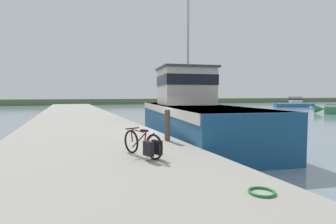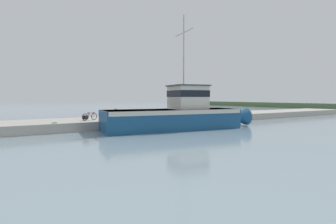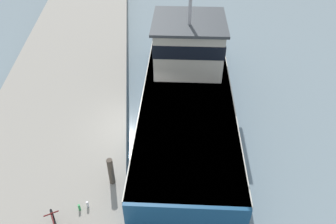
{
  "view_description": "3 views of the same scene",
  "coord_description": "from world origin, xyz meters",
  "px_view_note": "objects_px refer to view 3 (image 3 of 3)",
  "views": [
    {
      "loc": [
        -4.61,
        -11.77,
        2.47
      ],
      "look_at": [
        0.01,
        0.1,
        1.65
      ],
      "focal_mm": 28.0,
      "sensor_mm": 36.0,
      "label": 1
    },
    {
      "loc": [
        22.38,
        -12.18,
        3.0
      ],
      "look_at": [
        0.67,
        1.78,
        1.57
      ],
      "focal_mm": 28.0,
      "sensor_mm": 36.0,
      "label": 2
    },
    {
      "loc": [
        0.01,
        -10.59,
        9.96
      ],
      "look_at": [
        1.06,
        -0.02,
        1.49
      ],
      "focal_mm": 35.0,
      "sensor_mm": 36.0,
      "label": 3
    }
  ],
  "objects_px": {
    "water_bottle_on_curb": "(79,207)",
    "water_bottle_by_bike": "(88,204)",
    "fishing_boat_main": "(187,84)",
    "mooring_post": "(111,171)"
  },
  "relations": [
    {
      "from": "mooring_post",
      "to": "water_bottle_on_curb",
      "type": "height_order",
      "value": "mooring_post"
    },
    {
      "from": "mooring_post",
      "to": "water_bottle_on_curb",
      "type": "relative_size",
      "value": 4.6
    },
    {
      "from": "fishing_boat_main",
      "to": "mooring_post",
      "type": "distance_m",
      "value": 6.02
    },
    {
      "from": "mooring_post",
      "to": "water_bottle_by_bike",
      "type": "relative_size",
      "value": 4.42
    },
    {
      "from": "water_bottle_by_bike",
      "to": "fishing_boat_main",
      "type": "bearing_deg",
      "value": 55.28
    },
    {
      "from": "water_bottle_on_curb",
      "to": "water_bottle_by_bike",
      "type": "distance_m",
      "value": 0.27
    },
    {
      "from": "water_bottle_on_curb",
      "to": "water_bottle_by_bike",
      "type": "relative_size",
      "value": 0.96
    },
    {
      "from": "water_bottle_by_bike",
      "to": "mooring_post",
      "type": "bearing_deg",
      "value": 51.3
    },
    {
      "from": "fishing_boat_main",
      "to": "water_bottle_on_curb",
      "type": "bearing_deg",
      "value": -117.54
    },
    {
      "from": "water_bottle_on_curb",
      "to": "water_bottle_by_bike",
      "type": "xyz_separation_m",
      "value": [
        0.26,
        0.08,
        0.01
      ]
    }
  ]
}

